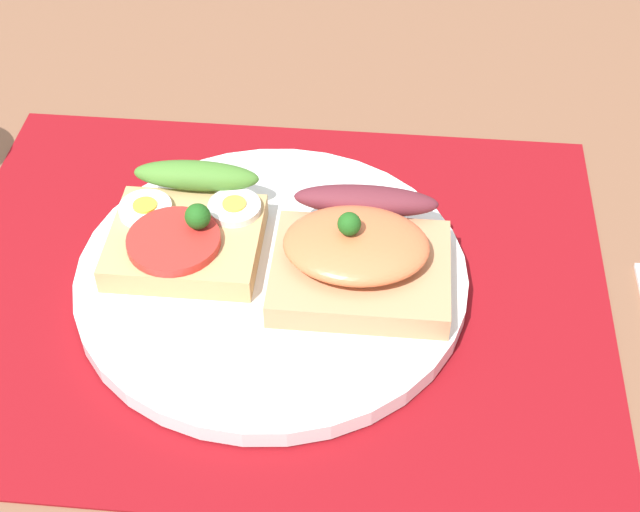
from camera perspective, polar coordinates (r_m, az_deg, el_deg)
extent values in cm
cube|color=brown|center=(59.43, -2.88, -2.96)|extent=(120.00, 90.00, 3.20)
cube|color=maroon|center=(58.15, -2.95, -1.80)|extent=(41.77, 32.63, 0.30)
cylinder|color=white|center=(57.61, -2.97, -1.29)|extent=(24.18, 24.18, 1.19)
cube|color=tan|center=(58.29, -8.25, 0.86)|extent=(9.26, 7.97, 1.67)
cylinder|color=red|center=(56.98, -8.93, 1.09)|extent=(5.69, 5.69, 0.60)
ellipsoid|color=#487E2D|center=(60.32, -7.61, 4.92)|extent=(8.15, 2.20, 1.80)
sphere|color=#1E5919|center=(56.59, -7.52, 2.43)|extent=(1.60, 1.60, 1.60)
cylinder|color=white|center=(59.35, -10.67, 2.85)|extent=(3.34, 3.34, 0.50)
cylinder|color=yellow|center=(59.13, -10.72, 3.09)|extent=(1.50, 1.50, 0.16)
cylinder|color=white|center=(58.67, -5.27, 2.98)|extent=(3.34, 3.34, 0.50)
cylinder|color=yellow|center=(58.45, -5.29, 3.22)|extent=(1.50, 1.50, 0.16)
cube|color=tan|center=(55.85, 2.51, -1.02)|extent=(10.65, 8.41, 1.67)
ellipsoid|color=#E16B3F|center=(54.69, 2.21, 0.42)|extent=(8.73, 6.73, 1.90)
ellipsoid|color=maroon|center=(58.00, 2.84, 3.42)|extent=(9.05, 2.20, 1.80)
sphere|color=#1E5919|center=(53.90, 1.81, 2.04)|extent=(1.40, 1.40, 1.40)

